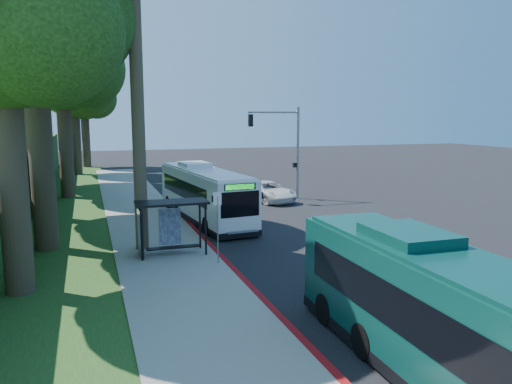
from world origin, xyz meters
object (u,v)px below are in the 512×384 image
object	(u,v)px
pickup	(266,191)
white_bus	(204,193)
bus_shelter	(166,217)
teal_bus	(452,321)

from	to	relation	value
pickup	white_bus	bearing A→B (deg)	-156.24
white_bus	bus_shelter	bearing A→B (deg)	-120.59
bus_shelter	white_bus	bearing A→B (deg)	65.18
white_bus	teal_bus	world-z (taller)	teal_bus
teal_bus	bus_shelter	bearing A→B (deg)	109.64
white_bus	pickup	bearing A→B (deg)	34.50
white_bus	teal_bus	xyz separation A→B (m)	(1.07, -20.80, 0.03)
bus_shelter	pickup	size ratio (longest dim) A/B	0.60
bus_shelter	teal_bus	size ratio (longest dim) A/B	0.28
white_bus	pickup	size ratio (longest dim) A/B	2.16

